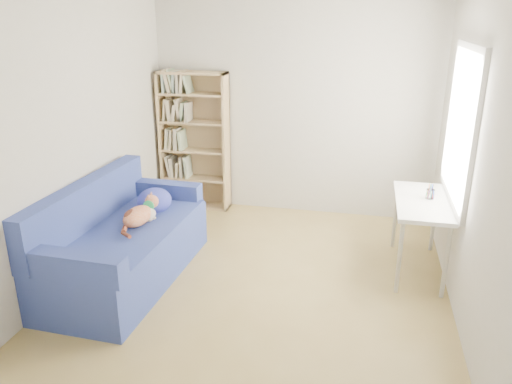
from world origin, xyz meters
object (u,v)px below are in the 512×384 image
Objects in this scene: bookshelf at (195,147)px; pen_cup at (430,193)px; sofa at (122,243)px; desk at (422,208)px.

pen_cup is at bearing -22.26° from bookshelf.
bookshelf is (0.06, 1.99, 0.46)m from sofa.
sofa reaches higher than pen_cup.
sofa is 1.81× the size of desk.
sofa reaches higher than desk.
sofa is 3.02m from pen_cup.
pen_cup reaches higher than desk.
desk is at bearing -23.87° from bookshelf.
pen_cup is at bearing 18.41° from sofa.
bookshelf is 3.03m from pen_cup.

